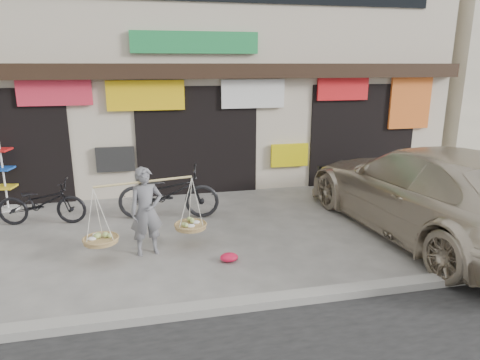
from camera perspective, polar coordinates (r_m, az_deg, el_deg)
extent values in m
plane|color=gray|center=(7.82, -2.20, -9.03)|extent=(70.00, 70.00, 0.00)
cube|color=gray|center=(6.06, 1.38, -16.10)|extent=(70.00, 0.25, 0.12)
cube|color=beige|center=(13.59, -7.56, 16.29)|extent=(14.00, 6.00, 7.00)
cube|color=black|center=(10.45, -5.82, 14.25)|extent=(14.00, 0.35, 0.35)
cube|color=black|center=(11.40, -28.95, 3.91)|extent=(3.00, 0.60, 2.70)
cube|color=black|center=(11.01, -5.84, 5.39)|extent=(3.00, 0.60, 2.70)
cube|color=black|center=(12.36, 15.46, 6.00)|extent=(3.00, 0.60, 2.70)
cube|color=#DF2A42|center=(10.64, -23.48, 10.69)|extent=(1.60, 0.08, 0.60)
cube|color=yellow|center=(10.47, -12.44, 10.96)|extent=(1.80, 0.08, 0.70)
cube|color=silver|center=(10.80, 1.75, 11.42)|extent=(1.60, 0.08, 0.70)
cube|color=red|center=(11.62, 13.55, 11.78)|extent=(1.40, 0.08, 0.60)
cube|color=orange|center=(12.65, 21.73, 9.56)|extent=(1.20, 0.08, 1.40)
cube|color=black|center=(10.70, -16.27, 2.67)|extent=(0.90, 0.08, 0.60)
cube|color=yellow|center=(11.31, 6.61, 3.31)|extent=(1.00, 0.08, 0.60)
cube|color=#239149|center=(10.53, -5.97, 17.79)|extent=(3.00, 0.08, 0.50)
imported|color=slate|center=(7.50, -12.38, -4.11)|extent=(0.63, 0.48, 1.55)
cylinder|color=tan|center=(7.35, -12.61, -0.22)|extent=(1.62, 0.37, 0.04)
cylinder|color=#A2824E|center=(7.54, -18.05, -7.64)|extent=(0.56, 0.56, 0.07)
ellipsoid|color=#A5BF66|center=(7.51, -18.09, -7.22)|extent=(0.39, 0.39, 0.10)
cylinder|color=#A2824E|center=(7.82, -6.61, -6.13)|extent=(0.56, 0.56, 0.07)
ellipsoid|color=#A5BF66|center=(7.79, -6.62, -5.72)|extent=(0.39, 0.39, 0.10)
imported|color=black|center=(9.68, -24.92, -2.74)|extent=(1.83, 0.83, 0.93)
imported|color=black|center=(9.23, -9.50, -1.68)|extent=(2.23, 1.07, 1.12)
imported|color=#C1B39C|center=(8.90, 23.75, -1.37)|extent=(2.90, 6.16, 1.74)
cube|color=black|center=(11.19, 14.20, 0.97)|extent=(1.70, 0.23, 0.45)
cube|color=silver|center=(11.28, 13.98, 0.57)|extent=(0.45, 0.06, 0.12)
cylinder|color=silver|center=(11.13, -28.48, -3.35)|extent=(0.47, 0.47, 0.04)
cylinder|color=silver|center=(10.92, -29.02, 0.80)|extent=(0.04, 0.04, 1.70)
cube|color=yellow|center=(11.00, -28.81, -0.82)|extent=(0.47, 0.47, 0.04)
cube|color=#194CB2|center=(10.90, -29.09, 1.34)|extent=(0.47, 0.47, 0.04)
cube|color=red|center=(10.82, -29.38, 3.53)|extent=(0.47, 0.47, 0.04)
ellipsoid|color=red|center=(7.30, -1.46, -10.27)|extent=(0.31, 0.25, 0.14)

